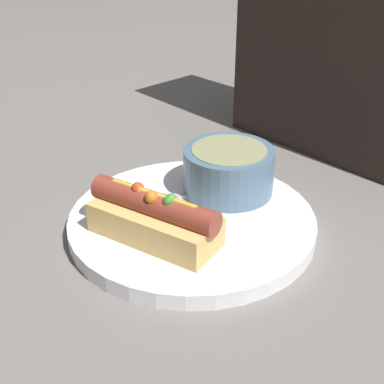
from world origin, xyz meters
name	(u,v)px	position (x,y,z in m)	size (l,w,h in m)	color
ground_plane	(192,228)	(0.00, 0.00, 0.00)	(4.00, 4.00, 0.00)	slate
dinner_plate	(192,222)	(0.00, 0.00, 0.01)	(0.29, 0.29, 0.02)	white
hot_dog	(154,218)	(0.01, -0.06, 0.04)	(0.16, 0.09, 0.06)	#DBAD60
soup_bowl	(229,168)	(-0.01, 0.07, 0.05)	(0.11, 0.11, 0.06)	slate
spoon	(203,197)	(-0.02, 0.03, 0.02)	(0.14, 0.13, 0.01)	#B7B7BC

